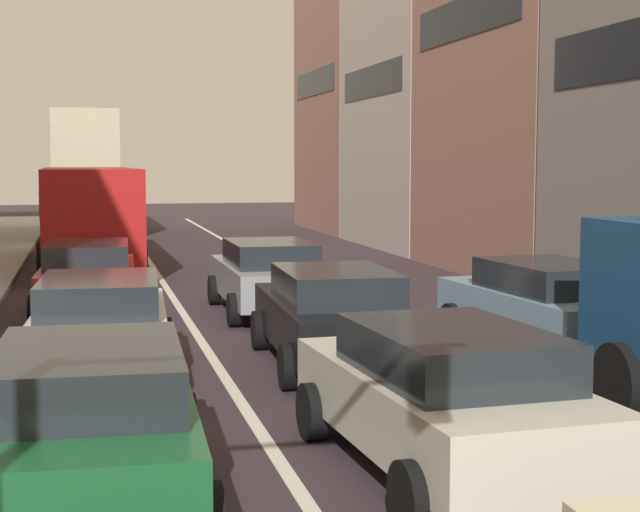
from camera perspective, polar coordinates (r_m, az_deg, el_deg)
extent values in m
cube|color=silver|center=(23.18, -8.76, -2.17)|extent=(0.16, 60.00, 0.01)
cube|color=silver|center=(23.70, -0.53, -1.93)|extent=(0.16, 60.00, 0.01)
cube|color=#936B5B|center=(44.68, 4.11, 9.21)|extent=(7.00, 8.70, 11.93)
cube|color=black|center=(43.79, -0.34, 10.09)|extent=(0.02, 7.04, 1.10)
cube|color=#B2ADA3|center=(36.37, 8.36, 9.11)|extent=(7.00, 8.70, 10.78)
cube|color=black|center=(35.25, 2.98, 10.15)|extent=(0.02, 7.04, 1.10)
cube|color=#936B5B|center=(28.50, 15.14, 11.86)|extent=(7.00, 8.70, 12.63)
cube|color=black|center=(27.10, 8.44, 13.67)|extent=(0.02, 7.04, 1.10)
cylinder|color=black|center=(12.17, 17.23, -7.07)|extent=(0.31, 0.96, 0.96)
cube|color=beige|center=(9.86, 7.20, -8.69)|extent=(2.04, 4.40, 0.70)
cube|color=#1E2328|center=(9.56, 7.73, -5.70)|extent=(1.72, 2.49, 0.52)
cylinder|color=black|center=(10.97, -0.43, -9.07)|extent=(0.26, 0.65, 0.64)
cylinder|color=black|center=(11.60, 8.41, -8.31)|extent=(0.26, 0.65, 0.64)
cylinder|color=black|center=(8.32, 5.42, -13.89)|extent=(0.26, 0.65, 0.64)
cylinder|color=black|center=(9.15, 16.41, -12.29)|extent=(0.26, 0.65, 0.64)
cube|color=#19592D|center=(9.08, -13.24, -10.04)|extent=(1.97, 4.37, 0.70)
cube|color=#1E2328|center=(8.75, -13.37, -6.85)|extent=(1.68, 2.47, 0.52)
cylinder|color=black|center=(10.65, -17.97, -9.79)|extent=(0.24, 0.65, 0.64)
cylinder|color=black|center=(10.59, -7.89, -9.65)|extent=(0.24, 0.65, 0.64)
cube|color=black|center=(14.79, 0.74, -3.86)|extent=(1.97, 4.37, 0.70)
cube|color=#1E2328|center=(14.51, 0.91, -1.81)|extent=(1.68, 2.47, 0.52)
cylinder|color=black|center=(16.11, -3.56, -4.36)|extent=(0.25, 0.65, 0.64)
cylinder|color=black|center=(16.46, 2.82, -4.14)|extent=(0.25, 0.65, 0.64)
cylinder|color=black|center=(13.27, -1.85, -6.49)|extent=(0.25, 0.65, 0.64)
cylinder|color=black|center=(13.69, 5.82, -6.15)|extent=(0.25, 0.65, 0.64)
cube|color=silver|center=(14.14, -12.68, -4.43)|extent=(2.04, 4.39, 0.70)
cube|color=#1E2328|center=(13.86, -12.76, -2.29)|extent=(1.72, 2.49, 0.52)
cylinder|color=black|center=(15.70, -15.80, -4.82)|extent=(0.26, 0.65, 0.64)
cylinder|color=black|center=(15.63, -9.05, -4.72)|extent=(0.26, 0.65, 0.64)
cylinder|color=black|center=(12.85, -17.04, -7.13)|extent=(0.26, 0.65, 0.64)
cylinder|color=black|center=(12.76, -8.75, -7.04)|extent=(0.26, 0.65, 0.64)
cube|color=gray|center=(19.88, -3.04, -1.45)|extent=(1.81, 4.30, 0.70)
cube|color=#1E2328|center=(19.62, -2.95, 0.10)|extent=(1.59, 2.41, 0.52)
cylinder|color=black|center=(21.22, -6.20, -1.99)|extent=(0.22, 0.64, 0.64)
cylinder|color=black|center=(21.52, -1.34, -1.85)|extent=(0.22, 0.64, 0.64)
cylinder|color=black|center=(18.35, -5.04, -3.15)|extent=(0.22, 0.64, 0.64)
cylinder|color=black|center=(18.70, 0.55, -2.97)|extent=(0.22, 0.64, 0.64)
cube|color=#A51E1E|center=(20.13, -13.37, -1.51)|extent=(1.98, 4.37, 0.70)
cube|color=#1E2328|center=(19.87, -13.43, 0.03)|extent=(1.68, 2.47, 0.52)
cylinder|color=black|center=(21.67, -15.64, -2.00)|extent=(0.25, 0.65, 0.64)
cylinder|color=black|center=(21.60, -10.77, -1.92)|extent=(0.25, 0.65, 0.64)
cylinder|color=black|center=(18.79, -16.33, -3.15)|extent=(0.25, 0.65, 0.64)
cylinder|color=black|center=(18.71, -10.70, -3.06)|extent=(0.25, 0.65, 0.64)
cube|color=#759EB7|center=(16.22, 12.93, -3.17)|extent=(2.09, 4.41, 0.70)
cube|color=#1E2328|center=(15.98, 13.33, -1.28)|extent=(1.75, 2.51, 0.52)
cylinder|color=black|center=(17.12, 7.75, -3.81)|extent=(0.26, 0.65, 0.64)
cylinder|color=black|center=(17.98, 13.08, -3.46)|extent=(0.26, 0.65, 0.64)
cylinder|color=black|center=(14.58, 12.68, -5.53)|extent=(0.26, 0.65, 0.64)
cube|color=#B21919|center=(29.31, -13.36, 2.67)|extent=(2.69, 10.54, 2.40)
cube|color=black|center=(29.29, -13.38, 3.38)|extent=(2.71, 9.91, 0.70)
cylinder|color=black|center=(33.15, -15.62, 0.86)|extent=(0.32, 1.01, 1.00)
cylinder|color=black|center=(33.20, -11.30, 0.96)|extent=(0.32, 1.01, 1.00)
cylinder|color=black|center=(26.25, -15.88, -0.33)|extent=(0.32, 1.01, 1.00)
cylinder|color=black|center=(26.31, -10.43, -0.20)|extent=(0.32, 1.01, 1.00)
cube|color=#BFB793|center=(42.36, -13.57, 3.50)|extent=(2.62, 10.53, 2.40)
cube|color=black|center=(42.35, -13.58, 3.99)|extent=(2.64, 9.90, 0.70)
cube|color=#BFB793|center=(42.35, -13.64, 6.59)|extent=(2.62, 10.53, 2.16)
cube|color=black|center=(42.35, -13.65, 6.91)|extent=(2.64, 9.90, 0.64)
cylinder|color=black|center=(46.19, -15.14, 2.13)|extent=(0.31, 1.00, 1.00)
cylinder|color=black|center=(46.22, -12.04, 2.20)|extent=(0.31, 1.00, 1.00)
cylinder|color=black|center=(39.28, -15.30, 1.56)|extent=(0.31, 1.00, 1.00)
cylinder|color=black|center=(39.31, -11.65, 1.65)|extent=(0.31, 1.00, 1.00)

